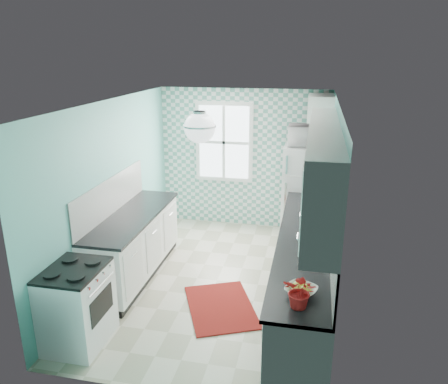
% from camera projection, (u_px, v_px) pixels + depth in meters
% --- Properties ---
extents(floor, '(3.00, 4.40, 0.02)m').
position_uv_depth(floor, '(217.00, 281.00, 6.22)').
color(floor, beige).
rests_on(floor, ground).
extents(ceiling, '(3.00, 4.40, 0.02)m').
position_uv_depth(ceiling, '(216.00, 102.00, 5.44)').
color(ceiling, white).
rests_on(ceiling, wall_back).
extents(wall_back, '(3.00, 0.02, 2.50)m').
position_uv_depth(wall_back, '(244.00, 159.00, 7.88)').
color(wall_back, '#65BEB4').
rests_on(wall_back, floor).
extents(wall_front, '(3.00, 0.02, 2.50)m').
position_uv_depth(wall_front, '(160.00, 278.00, 3.77)').
color(wall_front, '#65BEB4').
rests_on(wall_front, floor).
extents(wall_left, '(0.02, 4.40, 2.50)m').
position_uv_depth(wall_left, '(112.00, 190.00, 6.12)').
color(wall_left, '#65BEB4').
rests_on(wall_left, floor).
extents(wall_right, '(0.02, 4.40, 2.50)m').
position_uv_depth(wall_right, '(332.00, 205.00, 5.53)').
color(wall_right, '#65BEB4').
rests_on(wall_right, floor).
extents(accent_wall, '(3.00, 0.01, 2.50)m').
position_uv_depth(accent_wall, '(243.00, 159.00, 7.86)').
color(accent_wall, '#5A9F90').
rests_on(accent_wall, wall_back).
extents(window, '(1.04, 0.05, 1.44)m').
position_uv_depth(window, '(224.00, 142.00, 7.81)').
color(window, white).
rests_on(window, wall_back).
extents(backsplash_right, '(0.02, 3.60, 0.51)m').
position_uv_depth(backsplash_right, '(331.00, 221.00, 5.18)').
color(backsplash_right, white).
rests_on(backsplash_right, wall_right).
extents(backsplash_left, '(0.02, 2.15, 0.51)m').
position_uv_depth(backsplash_left, '(111.00, 196.00, 6.07)').
color(backsplash_left, white).
rests_on(backsplash_left, wall_left).
extents(upper_cabinets_right, '(0.33, 3.20, 0.90)m').
position_uv_depth(upper_cabinets_right, '(322.00, 167.00, 4.81)').
color(upper_cabinets_right, white).
rests_on(upper_cabinets_right, wall_right).
extents(upper_cabinet_fridge, '(0.40, 0.74, 0.40)m').
position_uv_depth(upper_cabinet_fridge, '(321.00, 107.00, 6.96)').
color(upper_cabinet_fridge, white).
rests_on(upper_cabinet_fridge, wall_right).
extents(ceiling_light, '(0.34, 0.34, 0.35)m').
position_uv_depth(ceiling_light, '(200.00, 127.00, 4.75)').
color(ceiling_light, silver).
rests_on(ceiling_light, ceiling).
extents(base_cabinets_right, '(0.60, 3.60, 0.90)m').
position_uv_depth(base_cabinets_right, '(303.00, 274.00, 5.47)').
color(base_cabinets_right, white).
rests_on(base_cabinets_right, floor).
extents(countertop_right, '(0.63, 3.60, 0.04)m').
position_uv_depth(countertop_right, '(304.00, 240.00, 5.33)').
color(countertop_right, black).
rests_on(countertop_right, base_cabinets_right).
extents(base_cabinets_left, '(0.60, 2.15, 0.90)m').
position_uv_depth(base_cabinets_left, '(134.00, 246.00, 6.24)').
color(base_cabinets_left, white).
rests_on(base_cabinets_left, floor).
extents(countertop_left, '(0.63, 2.15, 0.04)m').
position_uv_depth(countertop_left, '(133.00, 216.00, 6.09)').
color(countertop_left, black).
rests_on(countertop_left, base_cabinets_left).
extents(fridge, '(0.71, 0.70, 1.63)m').
position_uv_depth(fridge, '(304.00, 193.00, 7.41)').
color(fridge, white).
rests_on(fridge, floor).
extents(stove, '(0.59, 0.74, 0.89)m').
position_uv_depth(stove, '(77.00, 305.00, 4.78)').
color(stove, silver).
rests_on(stove, floor).
extents(sink, '(0.49, 0.42, 0.53)m').
position_uv_depth(sink, '(307.00, 216.00, 6.06)').
color(sink, silver).
rests_on(sink, countertop_right).
extents(rug, '(1.18, 1.35, 0.02)m').
position_uv_depth(rug, '(221.00, 307.00, 5.56)').
color(rug, maroon).
rests_on(rug, floor).
extents(dish_towel, '(0.12, 0.24, 0.38)m').
position_uv_depth(dish_towel, '(284.00, 240.00, 6.38)').
color(dish_towel, '#5CB09F').
rests_on(dish_towel, base_cabinets_right).
extents(fruit_bowl, '(0.38, 0.38, 0.07)m').
position_uv_depth(fruit_bowl, '(301.00, 291.00, 4.10)').
color(fruit_bowl, white).
rests_on(fruit_bowl, countertop_right).
extents(potted_plant, '(0.35, 0.32, 0.33)m').
position_uv_depth(potted_plant, '(301.00, 291.00, 3.84)').
color(potted_plant, red).
rests_on(potted_plant, countertop_right).
extents(soap_bottle, '(0.10, 0.10, 0.21)m').
position_uv_depth(soap_bottle, '(312.00, 200.00, 6.36)').
color(soap_bottle, '#8EA3B2').
rests_on(soap_bottle, countertop_right).
extents(microwave, '(0.62, 0.43, 0.34)m').
position_uv_depth(microwave, '(307.00, 136.00, 7.10)').
color(microwave, silver).
rests_on(microwave, fridge).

